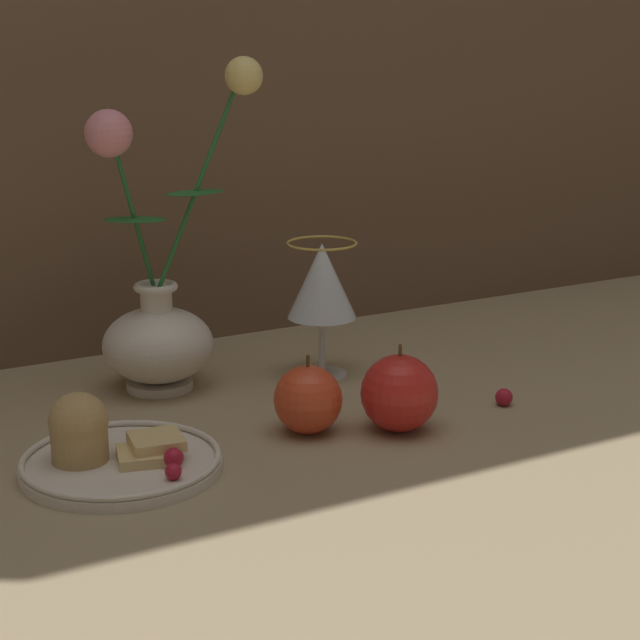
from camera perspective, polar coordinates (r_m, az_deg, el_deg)
name	(u,v)px	position (r m, az deg, el deg)	size (l,w,h in m)	color
ground_plane	(262,419)	(1.15, -3.12, -5.28)	(2.40, 2.40, 0.00)	#9E8966
vase	(158,314)	(1.23, -8.62, 0.32)	(0.20, 0.13, 0.37)	silver
plate_with_pastries	(111,451)	(1.03, -11.11, -6.89)	(0.19, 0.19, 0.08)	silver
wine_glass	(322,285)	(1.26, 0.10, 1.88)	(0.08, 0.08, 0.16)	silver
apple_beside_vase	(399,393)	(1.11, 4.25, -3.92)	(0.08, 0.08, 0.09)	red
apple_near_glass	(308,400)	(1.10, -0.64, -4.26)	(0.07, 0.07, 0.08)	#D14223
berry_near_plate	(504,397)	(1.20, 9.78, -4.07)	(0.02, 0.02, 0.02)	#AD192D
berry_front_center	(401,364)	(1.30, 4.33, -2.35)	(0.02, 0.02, 0.02)	#AD192D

